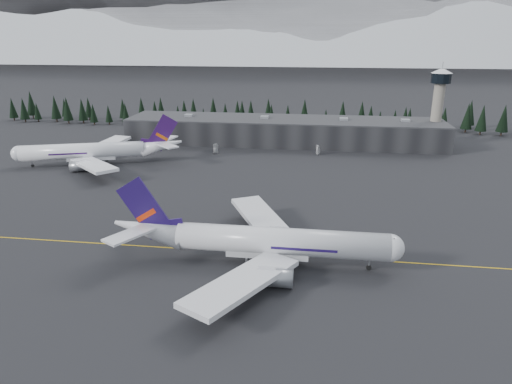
# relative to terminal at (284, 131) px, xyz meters

# --- Properties ---
(ground) EXTENTS (1400.00, 1400.00, 0.00)m
(ground) POSITION_rel_terminal_xyz_m (0.00, -125.00, -6.30)
(ground) COLOR black
(ground) RESTS_ON ground
(taxiline) EXTENTS (400.00, 0.40, 0.02)m
(taxiline) POSITION_rel_terminal_xyz_m (0.00, -127.00, -6.29)
(taxiline) COLOR gold
(taxiline) RESTS_ON ground
(terminal) EXTENTS (160.00, 30.00, 12.60)m
(terminal) POSITION_rel_terminal_xyz_m (0.00, 0.00, 0.00)
(terminal) COLOR black
(terminal) RESTS_ON ground
(control_tower) EXTENTS (10.00, 10.00, 37.70)m
(control_tower) POSITION_rel_terminal_xyz_m (75.00, 3.00, 17.11)
(control_tower) COLOR gray
(control_tower) RESTS_ON ground
(treeline) EXTENTS (360.00, 20.00, 15.00)m
(treeline) POSITION_rel_terminal_xyz_m (0.00, 37.00, 1.20)
(treeline) COLOR black
(treeline) RESTS_ON ground
(mountain_ridge) EXTENTS (4400.00, 900.00, 420.00)m
(mountain_ridge) POSITION_rel_terminal_xyz_m (0.00, 875.00, -6.30)
(mountain_ridge) COLOR white
(mountain_ridge) RESTS_ON ground
(jet_main) EXTENTS (71.41, 65.96, 21.01)m
(jet_main) POSITION_rel_terminal_xyz_m (3.62, -131.89, -0.38)
(jet_main) COLOR silver
(jet_main) RESTS_ON ground
(jet_parked) EXTENTS (69.39, 62.55, 20.95)m
(jet_parked) POSITION_rel_terminal_xyz_m (-75.91, -51.81, -0.39)
(jet_parked) COLOR white
(jet_parked) RESTS_ON ground
(gse_vehicle_a) EXTENTS (3.56, 5.37, 1.37)m
(gse_vehicle_a) POSITION_rel_terminal_xyz_m (-29.82, -27.39, -5.61)
(gse_vehicle_a) COLOR silver
(gse_vehicle_a) RESTS_ON ground
(gse_vehicle_b) EXTENTS (4.75, 4.11, 1.54)m
(gse_vehicle_b) POSITION_rel_terminal_xyz_m (17.96, -22.18, -5.53)
(gse_vehicle_b) COLOR silver
(gse_vehicle_b) RESTS_ON ground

